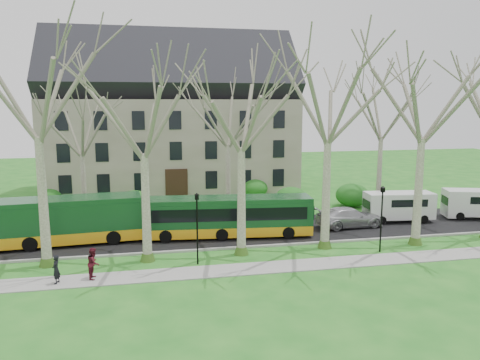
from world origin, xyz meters
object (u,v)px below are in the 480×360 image
Objects in this scene: bus_lead at (42,222)px; van_b at (478,204)px; van_a at (399,207)px; bus_follow at (229,216)px; pedestrian_b at (94,263)px; sedan at (349,217)px; pedestrian_a at (56,269)px.

van_b is (34.33, 0.76, -0.45)m from bus_lead.
bus_follow is at bearing -167.82° from van_a.
van_b is (21.49, 1.13, -0.28)m from bus_follow.
bus_follow reaches higher than van_b.
bus_lead reaches higher than van_a.
van_a reaches higher than pedestrian_b.
sedan is at bearing -4.05° from bus_lead.
van_a is 7.10m from van_b.
bus_lead is 22.54m from sedan.
pedestrian_a is (-32.19, -8.21, -0.42)m from van_b.
bus_lead is 7.57× the size of pedestrian_b.
pedestrian_b is (-23.20, -8.24, -0.32)m from van_a.
pedestrian_a is at bearing -140.95° from bus_follow.
bus_lead is at bearing 34.97° from pedestrian_b.
sedan is at bearing -161.22° from van_b.
bus_lead is 2.39× the size of van_b.
pedestrian_a is at bearing -78.72° from bus_lead.
sedan is 21.80m from pedestrian_a.
van_a is at bearing -83.61° from sedan.
bus_follow is at bearing 89.59° from sedan.
pedestrian_a is at bearing -149.23° from van_b.
van_a is (4.72, 0.89, 0.42)m from sedan.
bus_follow is 9.73m from sedan.
bus_lead is at bearing -150.66° from pedestrian_a.
bus_lead reaches higher than sedan.
bus_lead reaches higher than pedestrian_a.
sedan is 4.82m from van_a.
van_a is (27.24, 1.17, -0.46)m from bus_lead.
van_b is 31.28m from pedestrian_b.
sedan is 19.88m from pedestrian_b.
pedestrian_b reaches higher than pedestrian_a.
pedestrian_b is (-30.29, -7.83, -0.33)m from van_b.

